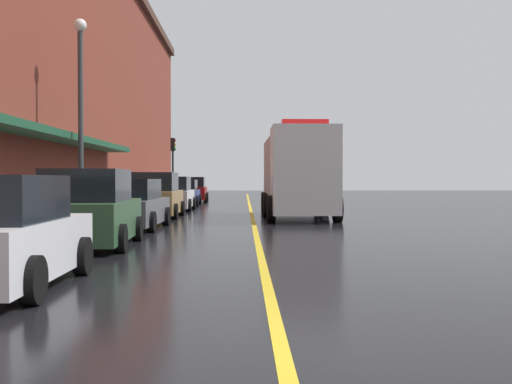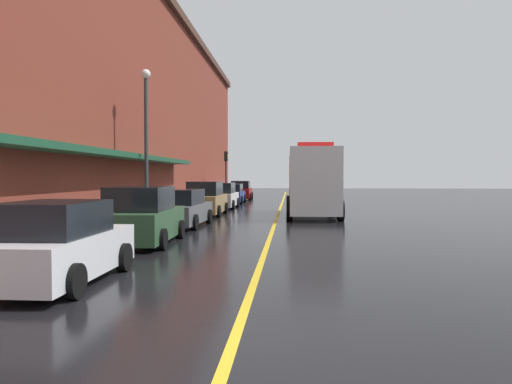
% 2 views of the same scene
% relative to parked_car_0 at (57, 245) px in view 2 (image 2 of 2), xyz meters
% --- Properties ---
extents(ground_plane, '(112.00, 112.00, 0.00)m').
position_rel_parked_car_0_xyz_m(ground_plane, '(3.97, 21.62, -0.78)').
color(ground_plane, black).
extents(sidewalk_left, '(2.40, 70.00, 0.15)m').
position_rel_parked_car_0_xyz_m(sidewalk_left, '(-2.23, 21.62, -0.71)').
color(sidewalk_left, gray).
rests_on(sidewalk_left, ground).
extents(lane_center_stripe, '(0.16, 70.00, 0.01)m').
position_rel_parked_car_0_xyz_m(lane_center_stripe, '(3.97, 21.62, -0.78)').
color(lane_center_stripe, gold).
rests_on(lane_center_stripe, ground).
extents(brick_building_left, '(11.43, 64.00, 14.07)m').
position_rel_parked_car_0_xyz_m(brick_building_left, '(-8.55, 20.62, 6.26)').
color(brick_building_left, maroon).
rests_on(brick_building_left, ground).
extents(parked_car_0, '(2.05, 4.13, 1.67)m').
position_rel_parked_car_0_xyz_m(parked_car_0, '(0.00, 0.00, 0.00)').
color(parked_car_0, silver).
rests_on(parked_car_0, ground).
extents(parked_car_1, '(2.23, 4.41, 1.84)m').
position_rel_parked_car_0_xyz_m(parked_car_1, '(-0.05, 5.76, 0.07)').
color(parked_car_1, '#2D5133').
rests_on(parked_car_1, ground).
extents(parked_car_2, '(2.24, 4.68, 1.61)m').
position_rel_parked_car_0_xyz_m(parked_car_2, '(-0.05, 11.15, -0.02)').
color(parked_car_2, '#595B60').
rests_on(parked_car_2, ground).
extents(parked_car_3, '(2.04, 4.53, 1.88)m').
position_rel_parked_car_0_xyz_m(parked_car_3, '(-0.02, 17.19, 0.09)').
color(parked_car_3, '#A5844C').
rests_on(parked_car_3, ground).
extents(parked_car_4, '(2.11, 4.46, 1.72)m').
position_rel_parked_car_0_xyz_m(parked_car_4, '(0.02, 22.91, 0.02)').
color(parked_car_4, silver).
rests_on(parked_car_4, ground).
extents(parked_car_5, '(2.04, 4.58, 1.55)m').
position_rel_parked_car_0_xyz_m(parked_car_5, '(-0.04, 29.16, -0.05)').
color(parked_car_5, navy).
rests_on(parked_car_5, ground).
extents(parked_car_6, '(2.08, 4.86, 1.73)m').
position_rel_parked_car_0_xyz_m(parked_car_6, '(0.11, 35.05, 0.03)').
color(parked_car_6, maroon).
rests_on(parked_car_6, ground).
extents(box_truck, '(2.83, 8.24, 3.79)m').
position_rel_parked_car_0_xyz_m(box_truck, '(5.84, 17.07, 1.02)').
color(box_truck, silver).
rests_on(box_truck, ground).
extents(parking_meter_0, '(0.14, 0.18, 1.33)m').
position_rel_parked_car_0_xyz_m(parking_meter_0, '(-1.38, 2.44, 0.28)').
color(parking_meter_0, '#4C4C51').
rests_on(parking_meter_0, sidewalk_left).
extents(parking_meter_1, '(0.14, 0.18, 1.33)m').
position_rel_parked_car_0_xyz_m(parking_meter_1, '(-1.38, 26.26, 0.28)').
color(parking_meter_1, '#4C4C51').
rests_on(parking_meter_1, sidewalk_left).
extents(street_lamp_left, '(0.44, 0.44, 6.94)m').
position_rel_parked_car_0_xyz_m(street_lamp_left, '(-1.98, 12.64, 3.62)').
color(street_lamp_left, '#33383D').
rests_on(street_lamp_left, sidewalk_left).
extents(traffic_light_near, '(0.38, 0.36, 4.30)m').
position_rel_parked_car_0_xyz_m(traffic_light_near, '(-1.32, 35.25, 2.37)').
color(traffic_light_near, '#232326').
rests_on(traffic_light_near, sidewalk_left).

